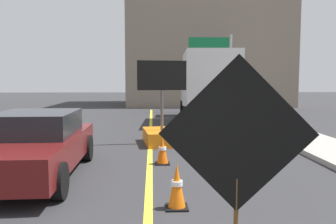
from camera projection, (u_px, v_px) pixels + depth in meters
lane_center_stripe at (149, 190)px, 6.58m from camera, size 0.14×36.00×0.01m
roadwork_sign at (237, 138)px, 3.59m from camera, size 1.63×0.21×2.33m
arrow_board_trailer at (162, 129)px, 11.39m from camera, size 1.60×1.92×2.70m
box_truck at (207, 85)px, 17.52m from camera, size 2.80×6.77×3.40m
pickup_car at (34, 145)px, 7.47m from camera, size 2.05×4.55×1.38m
highway_guide_sign at (218, 59)px, 22.36m from camera, size 2.79×0.18×5.00m
far_building_block at (204, 43)px, 30.24m from camera, size 13.04×9.11×10.51m
traffic_cone_near_sign at (177, 187)px, 5.62m from camera, size 0.36×0.36×0.73m
traffic_cone_mid_lane at (162, 151)px, 8.61m from camera, size 0.36×0.36×0.69m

